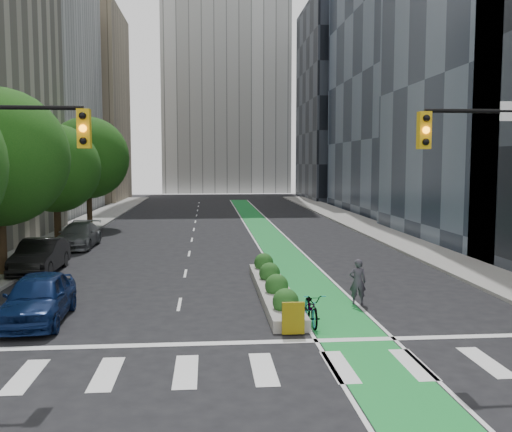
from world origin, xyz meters
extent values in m
plane|color=black|center=(0.00, 0.00, 0.00)|extent=(160.00, 160.00, 0.00)
cube|color=gray|center=(-11.80, 25.00, 0.07)|extent=(3.60, 90.00, 0.15)
cube|color=gray|center=(11.80, 25.00, 0.07)|extent=(3.60, 90.00, 0.15)
cube|color=#188432|center=(3.00, 30.00, 0.01)|extent=(2.20, 70.00, 0.01)
cube|color=tan|center=(-20.00, 66.00, 13.00)|extent=(14.00, 16.00, 26.00)
cube|color=#19212D|center=(21.00, 45.00, 21.00)|extent=(14.00, 24.00, 42.00)
cube|color=black|center=(20.00, 68.00, 14.00)|extent=(14.00, 18.00, 28.00)
cylinder|color=black|center=(-11.00, 12.00, 2.52)|extent=(0.44, 0.44, 5.04)
cylinder|color=black|center=(-11.00, 22.00, 2.24)|extent=(0.44, 0.44, 4.48)
sphere|color=#11450E|center=(-11.00, 22.00, 4.96)|extent=(5.60, 5.60, 5.60)
cylinder|color=black|center=(-11.00, 32.00, 2.58)|extent=(0.44, 0.44, 5.15)
sphere|color=#11450E|center=(-11.00, 32.00, 5.70)|extent=(6.60, 6.60, 6.60)
cube|color=gold|center=(-4.70, 0.50, 6.25)|extent=(0.34, 0.28, 1.05)
sphere|color=orange|center=(-4.70, 0.34, 6.25)|extent=(0.20, 0.20, 0.20)
cube|color=gold|center=(4.70, 0.50, 6.25)|extent=(0.34, 0.28, 1.05)
sphere|color=orange|center=(4.70, 0.34, 6.25)|extent=(0.20, 0.20, 0.20)
cube|color=white|center=(7.17, 0.47, 6.80)|extent=(0.55, 0.04, 0.55)
cube|color=gray|center=(1.20, 7.00, 0.20)|extent=(1.20, 10.00, 0.40)
cube|color=yellow|center=(1.20, 1.80, 0.55)|extent=(0.70, 0.12, 1.00)
sphere|color=#194C19|center=(1.20, 3.50, 0.65)|extent=(0.90, 0.90, 0.90)
sphere|color=#194C19|center=(1.20, 6.00, 0.65)|extent=(0.90, 0.90, 0.90)
sphere|color=#194C19|center=(1.20, 8.50, 0.65)|extent=(0.90, 0.90, 0.90)
sphere|color=#194C19|center=(1.20, 11.00, 0.65)|extent=(0.90, 0.90, 0.90)
imported|color=gray|center=(2.00, 3.02, 0.54)|extent=(0.72, 2.06, 1.08)
imported|color=#38343F|center=(4.20, 5.42, 0.87)|extent=(0.68, 0.50, 1.74)
imported|color=#0C1D4B|center=(-7.11, 4.06, 0.82)|extent=(2.15, 4.89, 1.64)
imported|color=black|center=(-9.50, 12.77, 0.82)|extent=(1.74, 4.99, 1.64)
imported|color=slate|center=(-9.50, 21.05, 0.77)|extent=(2.18, 5.31, 1.54)
camera|label=1|loc=(-1.42, -15.27, 5.36)|focal=40.00mm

